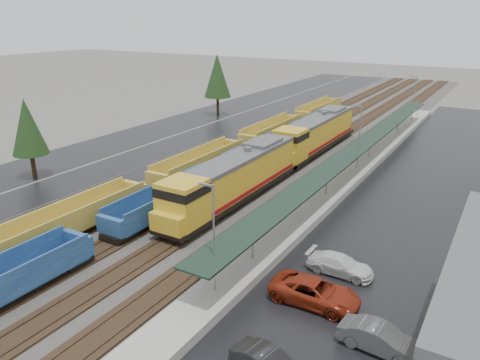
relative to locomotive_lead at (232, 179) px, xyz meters
The scene contains 16 objects.
ballast_strip 25.86m from the locomotive_lead, 94.46° to the left, with size 20.00×160.00×0.08m, color #302D2B.
trackbed 25.84m from the locomotive_lead, 94.46° to the left, with size 14.60×160.00×0.22m.
west_parking_lot 30.88m from the locomotive_lead, 123.54° to the left, with size 10.00×160.00×0.02m, color black.
west_road 37.33m from the locomotive_lead, 136.47° to the left, with size 9.00×160.00×0.02m, color black.
east_commuter_lot 23.25m from the locomotive_lead, 42.63° to the left, with size 16.00×100.00×0.02m, color black.
station_platform 17.46m from the locomotive_lead, 64.40° to the left, with size 3.00×80.00×8.00m.
chainlink_fence 26.71m from the locomotive_lead, 115.52° to the left, with size 0.08×160.04×2.02m.
tree_west_near 24.60m from the locomotive_lead, 169.72° to the right, with size 3.96×3.96×9.00m.
tree_west_far 43.77m from the locomotive_lead, 125.04° to the left, with size 4.84×4.84×11.00m.
locomotive_lead is the anchor object (origin of this frame).
locomotive_trail 21.00m from the locomotive_lead, 90.00° to the left, with size 3.34×22.04×4.99m.
well_string_yellow 8.76m from the locomotive_lead, 157.74° to the right, with size 2.81×108.50×2.49m.
well_string_blue 6.26m from the locomotive_lead, 130.98° to the right, with size 2.78×88.73×2.46m.
parked_car_east_b 17.58m from the locomotive_lead, 40.84° to the right, with size 5.85×2.70×1.63m, color maroon.
parked_car_east_c 15.28m from the locomotive_lead, 27.87° to the right, with size 4.82×1.96×1.40m, color silver.
parked_car_east_e 22.82m from the locomotive_lead, 37.46° to the right, with size 4.63×1.61×1.53m, color #505154.
Camera 1 is at (24.24, -1.71, 17.60)m, focal length 35.00 mm.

